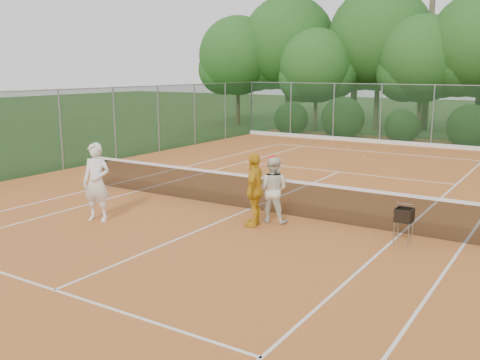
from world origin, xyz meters
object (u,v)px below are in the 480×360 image
object	(u,v)px
player_white	(97,182)
player_yellow	(254,190)
player_center_grp	(273,189)
ball_hopper	(404,216)

from	to	relation	value
player_white	player_yellow	distance (m)	3.93
player_yellow	player_center_grp	bearing A→B (deg)	142.23
player_center_grp	ball_hopper	size ratio (longest dim) A/B	2.11
player_center_grp	player_yellow	bearing A→B (deg)	-112.32
player_white	player_center_grp	xyz separation A→B (m)	(3.76, 2.22, -0.15)
player_center_grp	ball_hopper	bearing A→B (deg)	0.41
player_white	ball_hopper	distance (m)	7.34
player_center_grp	ball_hopper	xyz separation A→B (m)	(3.23, 0.02, -0.20)
player_white	ball_hopper	bearing A→B (deg)	0.24
player_center_grp	ball_hopper	world-z (taller)	player_center_grp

